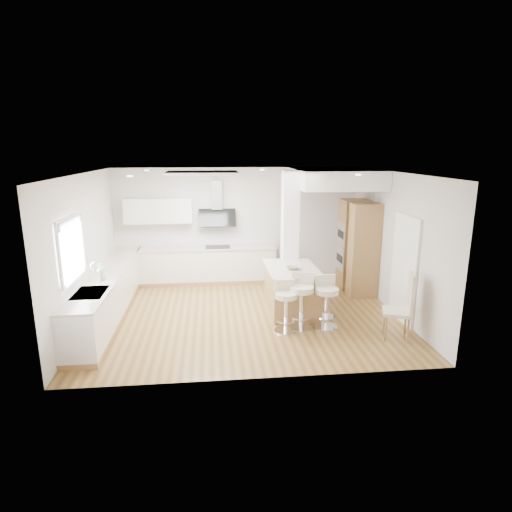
{
  "coord_description": "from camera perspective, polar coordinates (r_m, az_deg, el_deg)",
  "views": [
    {
      "loc": [
        -0.64,
        -8.05,
        3.24
      ],
      "look_at": [
        0.25,
        0.4,
        1.1
      ],
      "focal_mm": 30.0,
      "sensor_mm": 36.0,
      "label": 1
    }
  ],
  "objects": [
    {
      "name": "ground",
      "position": [
        8.7,
        -1.37,
        -7.74
      ],
      "size": [
        6.0,
        6.0,
        0.0
      ],
      "primitive_type": "plane",
      "color": "olive",
      "rests_on": "ground"
    },
    {
      "name": "oven_column",
      "position": [
        10.09,
        13.33,
        1.2
      ],
      "size": [
        0.63,
        1.21,
        2.1
      ],
      "color": "#A37846",
      "rests_on": "ground"
    },
    {
      "name": "skylight",
      "position": [
        8.66,
        -7.13,
        10.91
      ],
      "size": [
        4.1,
        2.1,
        0.06
      ],
      "color": "white",
      "rests_on": "ground"
    },
    {
      "name": "bar_stool_c",
      "position": [
        8.0,
        9.36,
        -5.71
      ],
      "size": [
        0.45,
        0.45,
        0.98
      ],
      "rotation": [
        0.0,
        0.0,
        0.02
      ],
      "color": "white",
      "rests_on": "ground"
    },
    {
      "name": "window_left",
      "position": [
        7.67,
        -23.44,
        1.32
      ],
      "size": [
        0.06,
        1.28,
        1.07
      ],
      "color": "white",
      "rests_on": "ground"
    },
    {
      "name": "doorway_right",
      "position": [
        8.58,
        19.16,
        -1.81
      ],
      "size": [
        0.05,
        1.0,
        2.1
      ],
      "color": "#413933",
      "rests_on": "ground"
    },
    {
      "name": "wall_left",
      "position": [
        8.59,
        -21.81,
        0.72
      ],
      "size": [
        0.04,
        5.0,
        2.8
      ],
      "primitive_type": "cube",
      "color": "silver",
      "rests_on": "ground"
    },
    {
      "name": "counter_left",
      "position": [
        8.97,
        -19.03,
        -4.74
      ],
      "size": [
        0.63,
        4.5,
        1.35
      ],
      "color": "#A37846",
      "rests_on": "ground"
    },
    {
      "name": "wall_right",
      "position": [
        9.02,
        17.93,
        1.67
      ],
      "size": [
        0.04,
        5.0,
        2.8
      ],
      "primitive_type": "cube",
      "color": "silver",
      "rests_on": "ground"
    },
    {
      "name": "bar_stool_a",
      "position": [
        7.76,
        4.01,
        -6.35
      ],
      "size": [
        0.44,
        0.44,
        0.94
      ],
      "rotation": [
        0.0,
        0.0,
        0.04
      ],
      "color": "white",
      "rests_on": "ground"
    },
    {
      "name": "counter_back",
      "position": [
        10.59,
        -7.33,
        0.1
      ],
      "size": [
        3.62,
        0.63,
        2.5
      ],
      "color": "#A37846",
      "rests_on": "ground"
    },
    {
      "name": "peninsula",
      "position": [
        8.75,
        4.72,
        -4.41
      ],
      "size": [
        1.02,
        1.52,
        0.99
      ],
      "rotation": [
        0.0,
        0.0,
        0.01
      ],
      "color": "#A37846",
      "rests_on": "ground"
    },
    {
      "name": "ceiling",
      "position": [
        8.7,
        -1.37,
        -7.74
      ],
      "size": [
        6.0,
        5.0,
        0.02
      ],
      "primitive_type": "cube",
      "color": "white",
      "rests_on": "ground"
    },
    {
      "name": "wall_back",
      "position": [
        10.73,
        -2.52,
        4.23
      ],
      "size": [
        6.0,
        0.04,
        2.8
      ],
      "primitive_type": "cube",
      "color": "silver",
      "rests_on": "ground"
    },
    {
      "name": "bar_stool_b",
      "position": [
        7.9,
        6.09,
        -5.6
      ],
      "size": [
        0.59,
        0.59,
        1.04
      ],
      "rotation": [
        0.0,
        0.0,
        -0.32
      ],
      "color": "white",
      "rests_on": "ground"
    },
    {
      "name": "soffit",
      "position": [
        9.86,
        10.3,
        10.18
      ],
      "size": [
        1.78,
        2.2,
        0.4
      ],
      "color": "white",
      "rests_on": "ground"
    },
    {
      "name": "pillar",
      "position": [
        9.34,
        4.54,
        2.72
      ],
      "size": [
        0.35,
        0.35,
        2.8
      ],
      "color": "white",
      "rests_on": "ground"
    },
    {
      "name": "dining_chair",
      "position": [
        7.85,
        19.11,
        -6.09
      ],
      "size": [
        0.58,
        0.58,
        1.19
      ],
      "rotation": [
        0.0,
        0.0,
        -0.31
      ],
      "color": "beige",
      "rests_on": "ground"
    }
  ]
}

